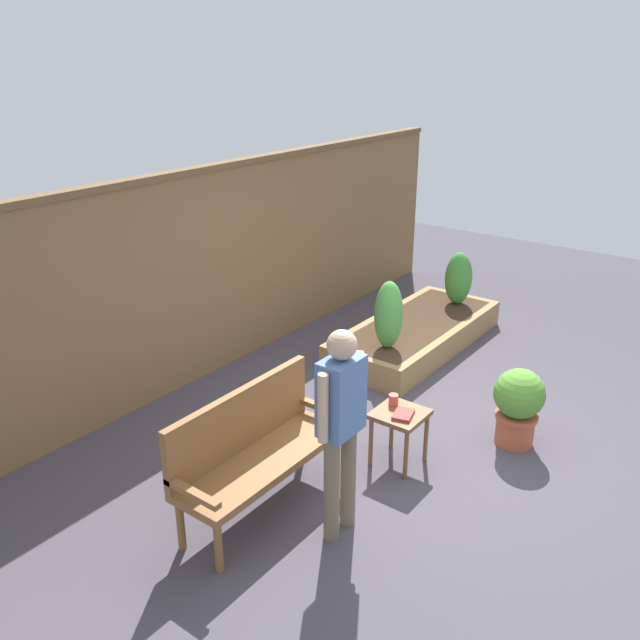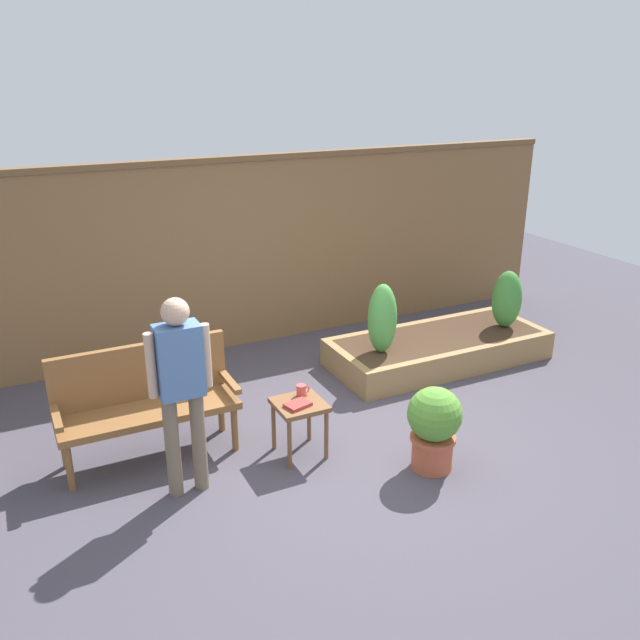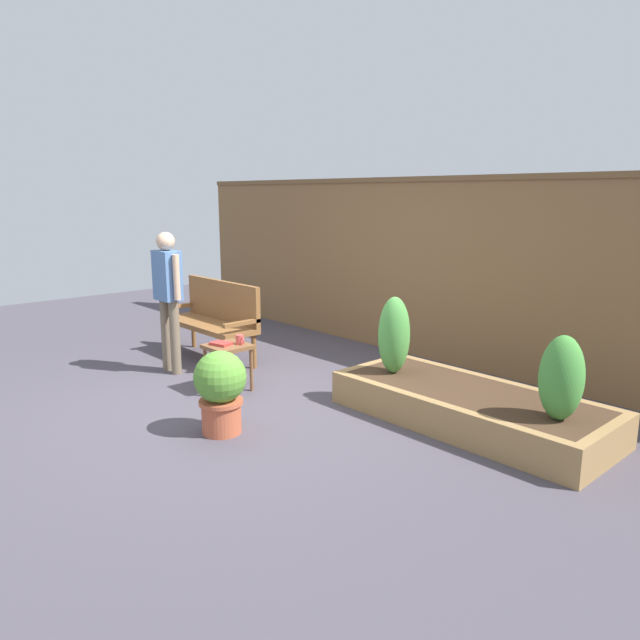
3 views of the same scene
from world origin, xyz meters
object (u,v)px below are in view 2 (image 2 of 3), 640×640
at_px(garden_bench, 145,394).
at_px(shrub_far_corner, 507,299).
at_px(shrub_near_bench, 382,319).
at_px(side_table, 299,411).
at_px(cup_on_table, 302,390).
at_px(book_on_table, 298,405).
at_px(potted_boxwood, 434,425).
at_px(person_by_bench, 181,380).

distance_m(garden_bench, shrub_far_corner, 4.12).
relative_size(shrub_near_bench, shrub_far_corner, 1.12).
xyz_separation_m(garden_bench, side_table, (1.12, -0.58, -0.15)).
height_order(side_table, shrub_near_bench, shrub_near_bench).
relative_size(cup_on_table, shrub_far_corner, 0.18).
height_order(cup_on_table, book_on_table, cup_on_table).
bearing_deg(potted_boxwood, shrub_far_corner, 37.31).
bearing_deg(shrub_far_corner, shrub_near_bench, -180.00).
bearing_deg(garden_bench, book_on_table, -30.05).
xyz_separation_m(cup_on_table, book_on_table, (-0.11, -0.15, -0.03)).
xyz_separation_m(shrub_near_bench, shrub_far_corner, (1.62, 0.00, -0.04)).
bearing_deg(cup_on_table, person_by_bench, -169.11).
xyz_separation_m(book_on_table, potted_boxwood, (0.91, -0.61, -0.10)).
height_order(side_table, potted_boxwood, potted_boxwood).
height_order(book_on_table, potted_boxwood, potted_boxwood).
bearing_deg(person_by_bench, book_on_table, 2.84).
bearing_deg(side_table, potted_boxwood, -37.13).
distance_m(book_on_table, potted_boxwood, 1.10).
xyz_separation_m(book_on_table, shrub_near_bench, (1.40, 1.00, 0.17)).
bearing_deg(side_table, person_by_bench, -174.26).
relative_size(cup_on_table, potted_boxwood, 0.17).
bearing_deg(garden_bench, side_table, -27.17).
distance_m(cup_on_table, shrub_far_corner, 3.04).
xyz_separation_m(garden_bench, potted_boxwood, (1.99, -1.24, -0.15)).
xyz_separation_m(potted_boxwood, person_by_bench, (-1.85, 0.56, 0.54)).
relative_size(cup_on_table, shrub_near_bench, 0.16).
distance_m(garden_bench, side_table, 1.27).
bearing_deg(side_table, shrub_far_corner, 17.66).
bearing_deg(side_table, garden_bench, 152.83).
height_order(book_on_table, shrub_far_corner, shrub_far_corner).
distance_m(garden_bench, cup_on_table, 1.28).
distance_m(book_on_table, shrub_far_corner, 3.18).
bearing_deg(cup_on_table, garden_bench, 158.33).
xyz_separation_m(side_table, shrub_far_corner, (2.98, 0.95, 0.23)).
bearing_deg(shrub_near_bench, potted_boxwood, -106.94).
bearing_deg(book_on_table, potted_boxwood, -49.10).
distance_m(potted_boxwood, shrub_near_bench, 1.70).
bearing_deg(person_by_bench, garden_bench, 102.09).
relative_size(garden_bench, shrub_near_bench, 1.97).
relative_size(book_on_table, shrub_near_bench, 0.27).
distance_m(side_table, shrub_far_corner, 3.14).
height_order(cup_on_table, shrub_near_bench, shrub_near_bench).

